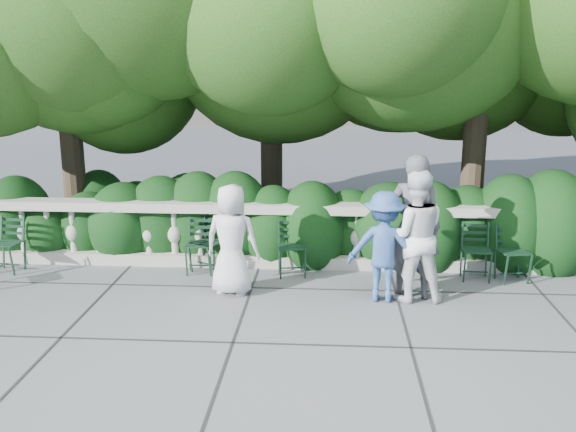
# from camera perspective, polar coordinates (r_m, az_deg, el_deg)

# --- Properties ---
(ground) EXTENTS (90.00, 90.00, 0.00)m
(ground) POSITION_cam_1_polar(r_m,az_deg,el_deg) (8.28, -0.46, -8.39)
(ground) COLOR #54575C
(ground) RESTS_ON ground
(balustrade) EXTENTS (12.00, 0.44, 1.00)m
(balustrade) POSITION_cam_1_polar(r_m,az_deg,el_deg) (9.83, 0.31, -1.80)
(balustrade) COLOR #9E998E
(balustrade) RESTS_ON ground
(shrub_hedge) EXTENTS (15.00, 2.60, 1.70)m
(shrub_hedge) POSITION_cam_1_polar(r_m,az_deg,el_deg) (11.11, 0.68, -2.56)
(shrub_hedge) COLOR black
(shrub_hedge) RESTS_ON ground
(tree_canopy) EXTENTS (15.04, 6.52, 6.78)m
(tree_canopy) POSITION_cam_1_polar(r_m,az_deg,el_deg) (10.88, 4.59, 18.14)
(tree_canopy) COLOR #3F3023
(tree_canopy) RESTS_ON ground
(chair_a) EXTENTS (0.46, 0.50, 0.84)m
(chair_a) POSITION_cam_1_polar(r_m,az_deg,el_deg) (9.62, -7.89, -5.32)
(chair_a) COLOR black
(chair_a) RESTS_ON ground
(chair_b) EXTENTS (0.49, 0.53, 0.84)m
(chair_b) POSITION_cam_1_polar(r_m,az_deg,el_deg) (10.49, -23.97, -4.79)
(chair_b) COLOR black
(chair_b) RESTS_ON ground
(chair_c) EXTENTS (0.61, 0.63, 0.84)m
(chair_c) POSITION_cam_1_polar(r_m,az_deg,el_deg) (9.71, -7.72, -5.13)
(chair_c) COLOR black
(chair_c) RESTS_ON ground
(chair_d) EXTENTS (0.51, 0.54, 0.84)m
(chair_d) POSITION_cam_1_polar(r_m,az_deg,el_deg) (9.42, 0.44, -5.60)
(chair_d) COLOR black
(chair_d) RESTS_ON ground
(chair_e) EXTENTS (0.46, 0.50, 0.84)m
(chair_e) POSITION_cam_1_polar(r_m,az_deg,el_deg) (9.64, 16.37, -5.73)
(chair_e) COLOR black
(chair_e) RESTS_ON ground
(chair_f) EXTENTS (0.53, 0.56, 0.84)m
(chair_f) POSITION_cam_1_polar(r_m,az_deg,el_deg) (9.74, 19.58, -5.77)
(chair_f) COLOR black
(chair_f) RESTS_ON ground
(person_businessman) EXTENTS (0.81, 0.60, 1.52)m
(person_businessman) POSITION_cam_1_polar(r_m,az_deg,el_deg) (8.68, -5.02, -2.11)
(person_businessman) COLOR silver
(person_businessman) RESTS_ON ground
(person_woman_grey) EXTENTS (0.80, 0.63, 1.95)m
(person_woman_grey) POSITION_cam_1_polar(r_m,az_deg,el_deg) (8.64, 11.11, -0.92)
(person_woman_grey) COLOR #46464C
(person_woman_grey) RESTS_ON ground
(person_casual_man) EXTENTS (0.89, 0.71, 1.76)m
(person_casual_man) POSITION_cam_1_polar(r_m,az_deg,el_deg) (8.55, 11.13, -1.74)
(person_casual_man) COLOR white
(person_casual_man) RESTS_ON ground
(person_older_blue) EXTENTS (1.02, 0.67, 1.47)m
(person_older_blue) POSITION_cam_1_polar(r_m,az_deg,el_deg) (8.49, 8.52, -2.72)
(person_older_blue) COLOR #305290
(person_older_blue) RESTS_ON ground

